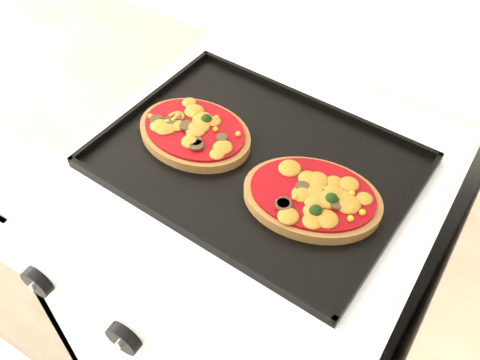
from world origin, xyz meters
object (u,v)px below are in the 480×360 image
Objects in this scene: baking_tray at (256,160)px; pizza_right at (312,196)px; stove at (251,302)px; pizza_left at (195,131)px.

pizza_right reaches higher than baking_tray.
pizza_right is at bearing -11.22° from baking_tray.
baking_tray is (-0.00, 0.00, 0.47)m from stove.
pizza_right is at bearing -12.47° from stove.
stove is at bearing 1.93° from pizza_left.
pizza_left reaches higher than stove.
pizza_left is at bearing 174.77° from pizza_right.
pizza_left is at bearing -178.07° from stove.
pizza_right reaches higher than stove.
baking_tray is at bearing 165.49° from pizza_right.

